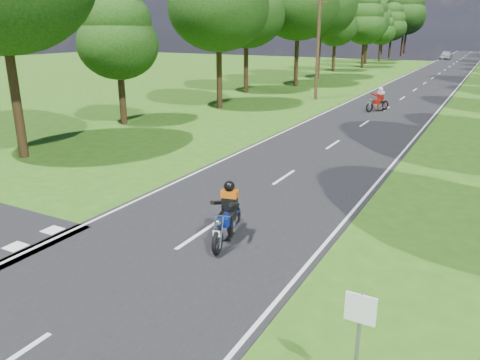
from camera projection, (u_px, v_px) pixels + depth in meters
The scene contains 9 objects.
ground at pixel (151, 267), 11.32m from camera, with size 160.00×160.00×0.00m, color #2A5613.
main_road at pixel (433, 78), 52.99m from camera, with size 7.00×140.00×0.02m, color black.
road_markings at pixel (429, 79), 51.48m from camera, with size 7.40×140.00×0.01m.
treeline at pixel (464, 4), 58.15m from camera, with size 40.00×115.35×14.78m.
telegraph_pole at pixel (318, 47), 36.12m from camera, with size 1.20×0.26×8.00m.
road_sign at pixel (358, 333), 6.71m from camera, with size 0.45×0.07×2.00m.
rider_near_blue at pixel (227, 213), 12.39m from camera, with size 0.66×1.97×1.64m, color navy, non-canonical shape.
rider_far_red at pixel (378, 99), 31.86m from camera, with size 0.64×1.93×1.61m, color #B1190D, non-canonical shape.
distant_car at pixel (446, 55), 83.22m from camera, with size 1.78×4.43×1.51m, color silver.
Camera 1 is at (6.74, -7.83, 5.52)m, focal length 35.00 mm.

